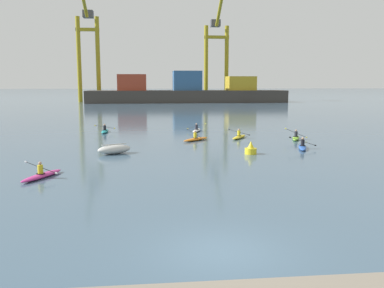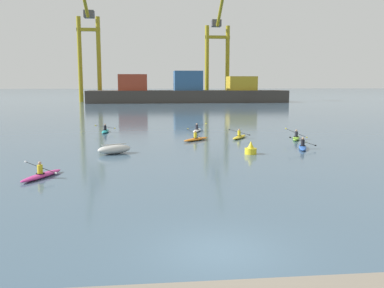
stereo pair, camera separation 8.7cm
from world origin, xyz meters
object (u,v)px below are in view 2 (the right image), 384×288
(container_barge, at_px, (187,92))
(kayak_teal, at_px, (105,131))
(channel_buoy, at_px, (251,149))
(kayak_yellow, at_px, (239,137))
(gantry_crane_west, at_px, (89,44))
(kayak_orange, at_px, (196,139))
(kayak_magenta, at_px, (41,175))
(kayak_lime, at_px, (296,138))
(kayak_white, at_px, (197,130))
(capsized_dinghy, at_px, (114,149))
(gantry_crane_west_mid, at_px, (217,49))
(kayak_blue, at_px, (303,147))

(container_barge, xyz_separation_m, kayak_teal, (-15.41, -69.49, -2.62))
(channel_buoy, bearing_deg, container_barge, 87.95)
(kayak_yellow, bearing_deg, gantry_crane_west, 107.17)
(kayak_orange, bearing_deg, channel_buoy, -67.11)
(channel_buoy, height_order, kayak_magenta, channel_buoy)
(channel_buoy, relative_size, kayak_teal, 0.29)
(kayak_lime, distance_m, kayak_orange, 9.62)
(kayak_orange, bearing_deg, kayak_magenta, -126.04)
(kayak_white, height_order, kayak_teal, kayak_white)
(gantry_crane_west, height_order, kayak_magenta, gantry_crane_west)
(channel_buoy, height_order, kayak_white, channel_buoy)
(kayak_yellow, bearing_deg, capsized_dinghy, -145.63)
(kayak_yellow, distance_m, kayak_orange, 4.52)
(gantry_crane_west, relative_size, kayak_magenta, 9.51)
(gantry_crane_west_mid, xyz_separation_m, kayak_magenta, (-26.63, -100.63, -15.19))
(kayak_orange, bearing_deg, container_barge, 85.30)
(gantry_crane_west, bearing_deg, kayak_yellow, -72.83)
(capsized_dinghy, xyz_separation_m, kayak_lime, (16.60, 6.53, -0.18))
(capsized_dinghy, xyz_separation_m, kayak_magenta, (-3.46, -7.73, -0.18))
(kayak_teal, bearing_deg, kayak_white, -1.80)
(kayak_white, bearing_deg, kayak_yellow, -60.13)
(kayak_orange, bearing_deg, gantry_crane_west, 104.13)
(container_barge, distance_m, kayak_orange, 77.26)
(kayak_lime, relative_size, kayak_white, 0.99)
(channel_buoy, xyz_separation_m, kayak_teal, (-12.37, 15.25, -0.19))
(container_barge, bearing_deg, kayak_white, -94.43)
(channel_buoy, bearing_deg, kayak_yellow, 83.05)
(capsized_dinghy, height_order, kayak_teal, kayak_teal)
(kayak_orange, height_order, kayak_blue, kayak_orange)
(capsized_dinghy, bearing_deg, channel_buoy, -6.43)
(kayak_blue, xyz_separation_m, kayak_teal, (-17.22, 13.16, 0.00))
(kayak_yellow, xyz_separation_m, kayak_teal, (-13.46, 6.32, 0.00))
(gantry_crane_west_mid, xyz_separation_m, capsized_dinghy, (-23.17, -92.90, -15.01))
(capsized_dinghy, relative_size, kayak_blue, 0.83)
(channel_buoy, relative_size, kayak_white, 0.29)
(kayak_orange, bearing_deg, kayak_blue, -34.98)
(kayak_blue, bearing_deg, container_barge, 91.26)
(channel_buoy, height_order, kayak_lime, kayak_lime)
(kayak_blue, bearing_deg, kayak_magenta, -155.01)
(container_barge, relative_size, capsized_dinghy, 19.43)
(kayak_magenta, height_order, kayak_teal, same)
(container_barge, relative_size, kayak_lime, 16.24)
(kayak_yellow, bearing_deg, gantry_crane_west_mid, 82.10)
(capsized_dinghy, bearing_deg, gantry_crane_west_mid, 76.00)
(kayak_magenta, distance_m, kayak_white, 24.32)
(gantry_crane_west, distance_m, gantry_crane_west_mid, 37.18)
(channel_buoy, xyz_separation_m, kayak_magenta, (-13.72, -6.57, -0.19))
(gantry_crane_west, relative_size, channel_buoy, 31.80)
(container_barge, height_order, kayak_magenta, container_barge)
(capsized_dinghy, height_order, kayak_white, kayak_white)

